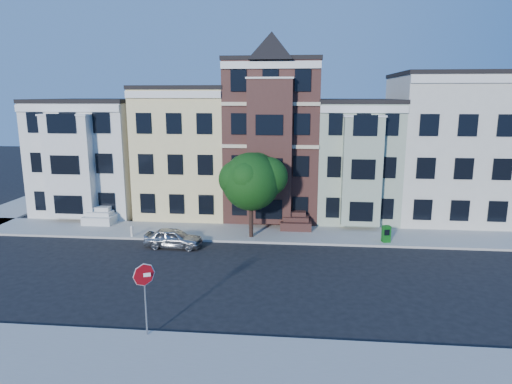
# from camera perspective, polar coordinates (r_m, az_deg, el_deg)

# --- Properties ---
(ground) EXTENTS (120.00, 120.00, 0.00)m
(ground) POSITION_cam_1_polar(r_m,az_deg,el_deg) (24.63, 0.10, -10.92)
(ground) COLOR black
(far_sidewalk) EXTENTS (60.00, 4.00, 0.15)m
(far_sidewalk) POSITION_cam_1_polar(r_m,az_deg,el_deg) (32.11, 1.46, -5.25)
(far_sidewalk) COLOR #9E9B93
(far_sidewalk) RESTS_ON ground
(near_sidewalk) EXTENTS (60.00, 4.00, 0.15)m
(near_sidewalk) POSITION_cam_1_polar(r_m,az_deg,el_deg) (17.55, -2.57, -20.86)
(near_sidewalk) COLOR #9E9B93
(near_sidewalk) RESTS_ON ground
(house_white) EXTENTS (8.00, 9.00, 9.00)m
(house_white) POSITION_cam_1_polar(r_m,az_deg,el_deg) (41.18, -19.17, 4.23)
(house_white) COLOR silver
(house_white) RESTS_ON ground
(house_yellow) EXTENTS (7.00, 9.00, 10.00)m
(house_yellow) POSITION_cam_1_polar(r_m,az_deg,el_deg) (38.48, -8.28, 5.02)
(house_yellow) COLOR beige
(house_yellow) RESTS_ON ground
(house_brown) EXTENTS (7.00, 9.00, 12.00)m
(house_brown) POSITION_cam_1_polar(r_m,az_deg,el_deg) (37.32, 2.24, 6.47)
(house_brown) COLOR #3E201B
(house_brown) RESTS_ON ground
(house_green) EXTENTS (6.00, 9.00, 9.00)m
(house_green) POSITION_cam_1_polar(r_m,az_deg,el_deg) (37.68, 12.15, 3.96)
(house_green) COLOR #97A78E
(house_green) RESTS_ON ground
(house_cream) EXTENTS (8.00, 9.00, 11.00)m
(house_cream) POSITION_cam_1_polar(r_m,az_deg,el_deg) (39.00, 22.53, 5.06)
(house_cream) COLOR beige
(house_cream) RESTS_ON ground
(street_tree) EXTENTS (8.05, 8.05, 7.12)m
(street_tree) POSITION_cam_1_polar(r_m,az_deg,el_deg) (30.35, -0.62, 0.82)
(street_tree) COLOR #184614
(street_tree) RESTS_ON far_sidewalk
(parked_car) EXTENTS (3.77, 1.67, 1.26)m
(parked_car) POSITION_cam_1_polar(r_m,az_deg,el_deg) (29.85, -10.28, -5.67)
(parked_car) COLOR #A1A3A8
(parked_car) RESTS_ON ground
(newspaper_box) EXTENTS (0.57, 0.53, 1.09)m
(newspaper_box) POSITION_cam_1_polar(r_m,az_deg,el_deg) (31.19, 15.96, -5.06)
(newspaper_box) COLOR #106217
(newspaper_box) RESTS_ON far_sidewalk
(fire_hydrant) EXTENTS (0.23, 0.23, 0.59)m
(fire_hydrant) POSITION_cam_1_polar(r_m,az_deg,el_deg) (32.35, -15.25, -4.87)
(fire_hydrant) COLOR silver
(fire_hydrant) RESTS_ON far_sidewalk
(stop_sign) EXTENTS (0.92, 0.48, 3.41)m
(stop_sign) POSITION_cam_1_polar(r_m,az_deg,el_deg) (19.00, -13.68, -12.40)
(stop_sign) COLOR #B60B12
(stop_sign) RESTS_ON near_sidewalk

